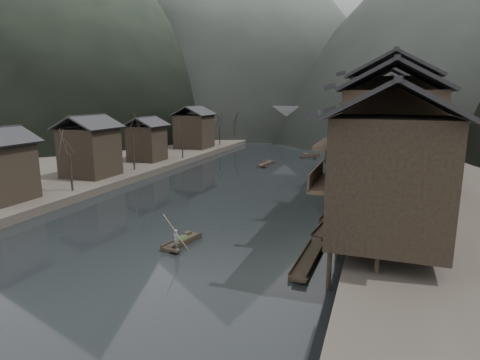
% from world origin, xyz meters
% --- Properties ---
extents(water, '(300.00, 300.00, 0.00)m').
position_xyz_m(water, '(0.00, 0.00, 0.00)').
color(water, black).
rests_on(water, ground).
extents(left_bank, '(40.00, 200.00, 1.20)m').
position_xyz_m(left_bank, '(-35.00, 40.00, 0.60)').
color(left_bank, '#2D2823').
rests_on(left_bank, ground).
extents(stilt_houses, '(9.00, 67.60, 15.82)m').
position_xyz_m(stilt_houses, '(17.28, 19.61, 9.06)').
color(stilt_houses, black).
rests_on(stilt_houses, ground).
extents(left_houses, '(8.10, 53.20, 8.73)m').
position_xyz_m(left_houses, '(-20.50, 20.12, 5.66)').
color(left_houses, black).
rests_on(left_houses, left_bank).
extents(bare_trees, '(3.95, 73.59, 7.89)m').
position_xyz_m(bare_trees, '(-17.00, 17.68, 6.46)').
color(bare_trees, black).
rests_on(bare_trees, left_bank).
extents(moored_sampans, '(3.19, 74.70, 0.47)m').
position_xyz_m(moored_sampans, '(12.15, 27.26, 0.20)').
color(moored_sampans, black).
rests_on(moored_sampans, water).
extents(midriver_boats, '(8.15, 17.30, 0.45)m').
position_xyz_m(midriver_boats, '(0.58, 37.27, 0.20)').
color(midriver_boats, black).
rests_on(midriver_boats, water).
extents(stone_bridge, '(40.00, 6.00, 9.00)m').
position_xyz_m(stone_bridge, '(-0.00, 72.00, 5.11)').
color(stone_bridge, '#4C4C4F').
rests_on(stone_bridge, ground).
extents(hills, '(320.00, 380.00, 109.79)m').
position_xyz_m(hills, '(4.98, 165.18, 51.25)').
color(hills, black).
rests_on(hills, ground).
extents(hero_sampan, '(1.71, 4.56, 0.43)m').
position_xyz_m(hero_sampan, '(2.06, -6.62, 0.20)').
color(hero_sampan, black).
rests_on(hero_sampan, water).
extents(cargo_heap, '(0.99, 1.30, 0.59)m').
position_xyz_m(cargo_heap, '(2.02, -6.41, 0.73)').
color(cargo_heap, black).
rests_on(cargo_heap, hero_sampan).
extents(boatman, '(0.69, 0.59, 1.59)m').
position_xyz_m(boatman, '(2.36, -8.16, 1.23)').
color(boatman, '#5D5D60').
rests_on(boatman, hero_sampan).
extents(bamboo_pole, '(1.37, 2.00, 3.86)m').
position_xyz_m(bamboo_pole, '(2.56, -8.16, 3.95)').
color(bamboo_pole, '#8C7A51').
rests_on(bamboo_pole, boatman).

